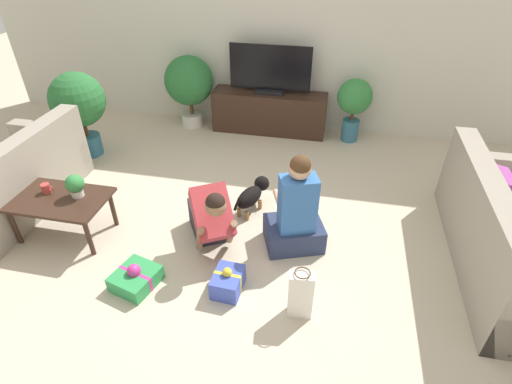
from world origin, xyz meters
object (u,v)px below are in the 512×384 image
object	(u,v)px
tv	(270,72)
dog	(253,194)
gift_box_b	(136,278)
mug	(46,188)
tv_console	(269,112)
potted_plant_back_right	(354,101)
person_sitting	(296,215)
tabletop_plant	(75,185)
potted_plant_back_left	(189,83)
coffee_table	(60,203)
person_kneeling	(210,216)
gift_box_a	(228,282)
gift_bag_a	(301,294)
potted_plant_corner_left	(78,104)
sofa_right	(509,239)

from	to	relation	value
tv	dog	bearing A→B (deg)	-84.82
gift_box_b	mug	distance (m)	1.28
tv_console	potted_plant_back_right	size ratio (longest dim) A/B	1.84
person_sitting	tabletop_plant	distance (m)	2.03
tv	potted_plant_back_left	distance (m)	1.16
coffee_table	potted_plant_back_right	xyz separation A→B (m)	(2.65, 2.58, 0.19)
person_sitting	dog	distance (m)	0.70
person_kneeling	gift_box_b	bearing A→B (deg)	-157.12
tv_console	gift_box_a	world-z (taller)	tv_console
coffee_table	person_sitting	distance (m)	2.19
tv	gift_bag_a	size ratio (longest dim) A/B	2.40
coffee_table	potted_plant_back_left	bearing A→B (deg)	81.87
dog	mug	world-z (taller)	mug
coffee_table	mug	size ratio (longest dim) A/B	7.35
potted_plant_corner_left	person_sitting	xyz separation A→B (m)	(2.83, -1.21, -0.33)
sofa_right	gift_bag_a	size ratio (longest dim) A/B	4.49
person_kneeling	tabletop_plant	world-z (taller)	person_kneeling
tv_console	person_sitting	distance (m)	2.45
tv	gift_box_a	distance (m)	3.11
tabletop_plant	gift_box_b	bearing A→B (deg)	-35.27
gift_box_b	gift_bag_a	world-z (taller)	gift_bag_a
tv	tabletop_plant	bearing A→B (deg)	-117.72
potted_plant_corner_left	person_kneeling	bearing A→B (deg)	-33.00
person_sitting	gift_box_a	size ratio (longest dim) A/B	3.25
potted_plant_corner_left	potted_plant_back_left	xyz separation A→B (m)	(1.02, 1.09, -0.05)
gift_box_a	tabletop_plant	bearing A→B (deg)	163.88
person_kneeling	person_sitting	distance (m)	0.78
tabletop_plant	potted_plant_corner_left	bearing A→B (deg)	119.75
dog	potted_plant_back_right	bearing A→B (deg)	-94.66
gift_box_a	gift_box_b	size ratio (longest dim) A/B	0.72
person_sitting	sofa_right	bearing A→B (deg)	163.87
person_sitting	potted_plant_corner_left	bearing A→B (deg)	-43.54
gift_box_a	tabletop_plant	distance (m)	1.68
person_sitting	tv	bearing A→B (deg)	-94.48
dog	gift_bag_a	xyz separation A→B (m)	(0.64, -1.24, 0.02)
gift_bag_a	dog	bearing A→B (deg)	117.26
coffee_table	dog	bearing A→B (deg)	23.97
gift_box_a	tabletop_plant	size ratio (longest dim) A/B	1.37
gift_bag_a	potted_plant_corner_left	bearing A→B (deg)	146.18
tv_console	potted_plant_back_right	bearing A→B (deg)	-2.51
coffee_table	potted_plant_back_right	world-z (taller)	potted_plant_back_right
coffee_table	person_kneeling	distance (m)	1.42
potted_plant_back_right	tabletop_plant	xyz separation A→B (m)	(-2.49, -2.51, -0.02)
coffee_table	tv_console	distance (m)	3.04
potted_plant_back_right	person_sitting	size ratio (longest dim) A/B	0.87
gift_bag_a	tabletop_plant	world-z (taller)	tabletop_plant
coffee_table	tabletop_plant	distance (m)	0.25
tv	person_sitting	bearing A→B (deg)	-74.16
coffee_table	tabletop_plant	world-z (taller)	tabletop_plant
tv_console	person_sitting	size ratio (longest dim) A/B	1.59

